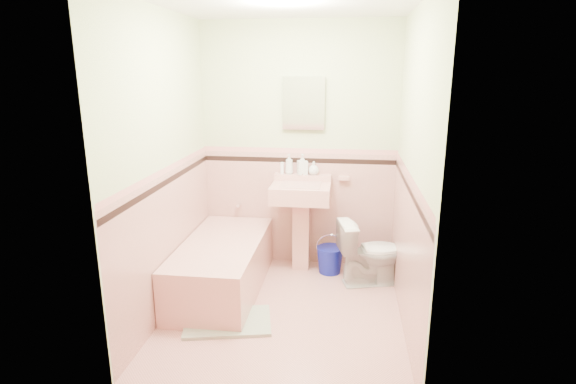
# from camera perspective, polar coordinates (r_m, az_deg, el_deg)

# --- Properties ---
(floor) EXTENTS (2.20, 2.20, 0.00)m
(floor) POSITION_cam_1_polar(r_m,az_deg,el_deg) (4.09, -0.47, -14.57)
(floor) COLOR #DA998F
(floor) RESTS_ON ground
(ceiling) EXTENTS (2.20, 2.20, 0.00)m
(ceiling) POSITION_cam_1_polar(r_m,az_deg,el_deg) (3.60, -0.56, 22.65)
(ceiling) COLOR white
(ceiling) RESTS_ON ground
(wall_back) EXTENTS (2.50, 0.00, 2.50)m
(wall_back) POSITION_cam_1_polar(r_m,az_deg,el_deg) (4.72, 1.35, 5.56)
(wall_back) COLOR #F7EEC9
(wall_back) RESTS_ON ground
(wall_front) EXTENTS (2.50, 0.00, 2.50)m
(wall_front) POSITION_cam_1_polar(r_m,az_deg,el_deg) (2.60, -3.88, -2.24)
(wall_front) COLOR #F7EEC9
(wall_front) RESTS_ON ground
(wall_left) EXTENTS (0.00, 2.50, 2.50)m
(wall_left) POSITION_cam_1_polar(r_m,az_deg,el_deg) (3.91, -15.20, 3.10)
(wall_left) COLOR #F7EEC9
(wall_left) RESTS_ON ground
(wall_right) EXTENTS (0.00, 2.50, 2.50)m
(wall_right) POSITION_cam_1_polar(r_m,az_deg,el_deg) (3.65, 15.25, 2.27)
(wall_right) COLOR #F7EEC9
(wall_right) RESTS_ON ground
(wainscot_back) EXTENTS (2.00, 0.00, 2.00)m
(wainscot_back) POSITION_cam_1_polar(r_m,az_deg,el_deg) (4.86, 1.29, -2.05)
(wainscot_back) COLOR #DD9E94
(wainscot_back) RESTS_ON ground
(wainscot_front) EXTENTS (2.00, 0.00, 2.00)m
(wainscot_front) POSITION_cam_1_polar(r_m,az_deg,el_deg) (2.87, -3.60, -14.69)
(wainscot_front) COLOR #DD9E94
(wainscot_front) RESTS_ON ground
(wainscot_left) EXTENTS (0.00, 2.20, 2.20)m
(wainscot_left) POSITION_cam_1_polar(r_m,az_deg,el_deg) (4.08, -14.43, -5.87)
(wainscot_left) COLOR #DD9E94
(wainscot_left) RESTS_ON ground
(wainscot_right) EXTENTS (0.00, 2.20, 2.20)m
(wainscot_right) POSITION_cam_1_polar(r_m,az_deg,el_deg) (3.84, 14.41, -7.24)
(wainscot_right) COLOR #DD9E94
(wainscot_right) RESTS_ON ground
(accent_back) EXTENTS (2.00, 0.00, 2.00)m
(accent_back) POSITION_cam_1_polar(r_m,az_deg,el_deg) (4.73, 1.31, 3.97)
(accent_back) COLOR black
(accent_back) RESTS_ON ground
(accent_front) EXTENTS (2.00, 0.00, 2.00)m
(accent_front) POSITION_cam_1_polar(r_m,az_deg,el_deg) (2.65, -3.75, -4.81)
(accent_front) COLOR black
(accent_front) RESTS_ON ground
(accent_left) EXTENTS (0.00, 2.20, 2.20)m
(accent_left) POSITION_cam_1_polar(r_m,az_deg,el_deg) (3.93, -14.83, 1.24)
(accent_left) COLOR black
(accent_left) RESTS_ON ground
(accent_right) EXTENTS (0.00, 2.20, 2.20)m
(accent_right) POSITION_cam_1_polar(r_m,az_deg,el_deg) (3.68, 14.84, 0.31)
(accent_right) COLOR black
(accent_right) RESTS_ON ground
(cap_back) EXTENTS (2.00, 0.00, 2.00)m
(cap_back) POSITION_cam_1_polar(r_m,az_deg,el_deg) (4.71, 1.32, 5.17)
(cap_back) COLOR #DA8A85
(cap_back) RESTS_ON ground
(cap_front) EXTENTS (2.00, 0.00, 2.00)m
(cap_front) POSITION_cam_1_polar(r_m,az_deg,el_deg) (2.62, -3.79, -2.75)
(cap_front) COLOR #DA8A85
(cap_front) RESTS_ON ground
(cap_left) EXTENTS (0.00, 2.20, 2.20)m
(cap_left) POSITION_cam_1_polar(r_m,az_deg,el_deg) (3.91, -14.93, 2.67)
(cap_left) COLOR #DA8A85
(cap_left) RESTS_ON ground
(cap_right) EXTENTS (0.00, 2.20, 2.20)m
(cap_right) POSITION_cam_1_polar(r_m,az_deg,el_deg) (3.65, 14.94, 1.83)
(cap_right) COLOR #DA8A85
(cap_right) RESTS_ON ground
(bathtub) EXTENTS (0.70, 1.50, 0.45)m
(bathtub) POSITION_cam_1_polar(r_m,az_deg,el_deg) (4.40, -8.13, -9.25)
(bathtub) COLOR #D5948A
(bathtub) RESTS_ON floor
(tub_faucet) EXTENTS (0.04, 0.12, 0.04)m
(tub_faucet) POSITION_cam_1_polar(r_m,az_deg,el_deg) (4.92, -6.08, -1.55)
(tub_faucet) COLOR silver
(tub_faucet) RESTS_ON wall_back
(sink) EXTENTS (0.59, 0.48, 0.92)m
(sink) POSITION_cam_1_polar(r_m,az_deg,el_deg) (4.68, 1.58, -4.52)
(sink) COLOR #D5948A
(sink) RESTS_ON floor
(sink_faucet) EXTENTS (0.02, 0.02, 0.10)m
(sink_faucet) POSITION_cam_1_polar(r_m,az_deg,el_deg) (4.68, 1.80, 1.72)
(sink_faucet) COLOR silver
(sink_faucet) RESTS_ON sink
(medicine_cabinet) EXTENTS (0.40, 0.04, 0.50)m
(medicine_cabinet) POSITION_cam_1_polar(r_m,az_deg,el_deg) (4.63, 1.97, 10.99)
(medicine_cabinet) COLOR white
(medicine_cabinet) RESTS_ON wall_back
(soap_dish) EXTENTS (0.11, 0.06, 0.04)m
(soap_dish) POSITION_cam_1_polar(r_m,az_deg,el_deg) (4.71, 6.97, 1.72)
(soap_dish) COLOR #D5948A
(soap_dish) RESTS_ON wall_back
(soap_bottle_left) EXTENTS (0.11, 0.11, 0.21)m
(soap_bottle_left) POSITION_cam_1_polar(r_m,az_deg,el_deg) (4.70, 0.15, 3.49)
(soap_bottle_left) COLOR #B2B2B2
(soap_bottle_left) RESTS_ON sink
(soap_bottle_mid) EXTENTS (0.12, 0.12, 0.21)m
(soap_bottle_mid) POSITION_cam_1_polar(r_m,az_deg,el_deg) (4.69, 1.81, 3.47)
(soap_bottle_mid) COLOR #B2B2B2
(soap_bottle_mid) RESTS_ON sink
(soap_bottle_right) EXTENTS (0.12, 0.12, 0.14)m
(soap_bottle_right) POSITION_cam_1_polar(r_m,az_deg,el_deg) (4.68, 3.22, 2.99)
(soap_bottle_right) COLOR #B2B2B2
(soap_bottle_right) RESTS_ON sink
(tube) EXTENTS (0.05, 0.05, 0.12)m
(tube) POSITION_cam_1_polar(r_m,az_deg,el_deg) (4.72, -0.75, 3.00)
(tube) COLOR white
(tube) RESTS_ON sink
(toilet) EXTENTS (0.70, 0.50, 0.64)m
(toilet) POSITION_cam_1_polar(r_m,az_deg,el_deg) (4.52, 10.28, -7.40)
(toilet) COLOR white
(toilet) RESTS_ON floor
(bucket) EXTENTS (0.31, 0.31, 0.27)m
(bucket) POSITION_cam_1_polar(r_m,az_deg,el_deg) (4.76, 5.24, -8.40)
(bucket) COLOR #0E178E
(bucket) RESTS_ON floor
(bath_mat) EXTENTS (0.78, 0.60, 0.03)m
(bath_mat) POSITION_cam_1_polar(r_m,az_deg,el_deg) (3.94, -7.49, -15.72)
(bath_mat) COLOR gray
(bath_mat) RESTS_ON floor
(shoe) EXTENTS (0.15, 0.09, 0.05)m
(shoe) POSITION_cam_1_polar(r_m,az_deg,el_deg) (3.99, -6.61, -14.66)
(shoe) COLOR #BF1E59
(shoe) RESTS_ON bath_mat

